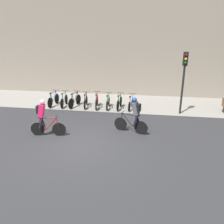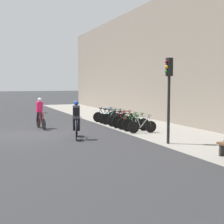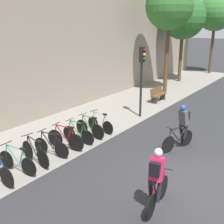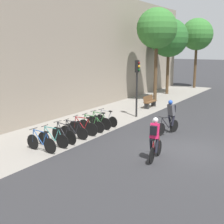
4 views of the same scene
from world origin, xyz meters
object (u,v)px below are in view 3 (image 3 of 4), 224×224
(parked_bike_1, at_px, (17,161))
(parked_bike_6, at_px, (90,128))
(cyclist_pink, at_px, (157,178))
(parked_bike_2, at_px, (35,153))
(bench, at_px, (158,94))
(parked_bike_3, at_px, (51,146))
(parked_bike_7, at_px, (100,124))
(cyclist_grey, at_px, (182,125))
(traffic_light_pole, at_px, (142,69))
(parked_bike_4, at_px, (65,139))
(parked_bike_5, at_px, (78,134))

(parked_bike_1, distance_m, parked_bike_6, 3.73)
(cyclist_pink, bearing_deg, parked_bike_6, 57.51)
(parked_bike_2, height_order, bench, parked_bike_2)
(parked_bike_1, bearing_deg, parked_bike_3, 0.02)
(parked_bike_1, bearing_deg, parked_bike_6, 0.02)
(parked_bike_6, height_order, parked_bike_7, parked_bike_6)
(cyclist_pink, height_order, parked_bike_6, cyclist_pink)
(parked_bike_1, height_order, parked_bike_7, parked_bike_1)
(parked_bike_3, xyz_separation_m, parked_bike_6, (2.24, 0.00, 0.02))
(cyclist_grey, distance_m, traffic_light_pole, 4.46)
(parked_bike_2, height_order, parked_bike_6, parked_bike_2)
(parked_bike_4, relative_size, bench, 1.11)
(cyclist_grey, xyz_separation_m, parked_bike_3, (-3.41, 3.65, -0.56))
(cyclist_pink, distance_m, traffic_light_pole, 8.08)
(parked_bike_1, height_order, bench, parked_bike_1)
(parked_bike_3, xyz_separation_m, parked_bike_4, (0.75, 0.00, 0.03))
(cyclist_pink, bearing_deg, parked_bike_5, 64.58)
(parked_bike_6, relative_size, traffic_light_pole, 0.45)
(traffic_light_pole, bearing_deg, parked_bike_3, 176.40)
(cyclist_pink, xyz_separation_m, parked_bike_6, (2.94, 4.61, -0.54))
(parked_bike_2, distance_m, parked_bike_7, 3.74)
(parked_bike_3, bearing_deg, parked_bike_2, 179.98)
(parked_bike_5, relative_size, parked_bike_6, 0.98)
(parked_bike_4, distance_m, traffic_light_pole, 5.67)
(parked_bike_5, bearing_deg, traffic_light_pole, -4.78)
(parked_bike_3, bearing_deg, parked_bike_6, 0.03)
(cyclist_grey, xyz_separation_m, parked_bike_2, (-4.16, 3.65, -0.54))
(parked_bike_6, bearing_deg, parked_bike_2, -179.99)
(parked_bike_7, bearing_deg, traffic_light_pole, -7.14)
(cyclist_pink, bearing_deg, parked_bike_7, 51.38)
(parked_bike_4, height_order, parked_bike_5, parked_bike_4)
(parked_bike_3, height_order, bench, parked_bike_3)
(cyclist_pink, distance_m, parked_bike_5, 5.14)
(parked_bike_5, bearing_deg, parked_bike_3, 180.00)
(traffic_light_pole, bearing_deg, bench, 10.55)
(traffic_light_pole, bearing_deg, parked_bike_4, 175.88)
(parked_bike_6, distance_m, parked_bike_7, 0.75)
(cyclist_grey, height_order, parked_bike_6, cyclist_grey)
(parked_bike_4, height_order, parked_bike_6, parked_bike_4)
(cyclist_grey, height_order, traffic_light_pole, traffic_light_pole)
(cyclist_pink, bearing_deg, cyclist_grey, 13.18)
(parked_bike_4, xyz_separation_m, parked_bike_7, (2.24, -0.00, -0.03))
(parked_bike_3, bearing_deg, bench, 1.47)
(parked_bike_4, xyz_separation_m, parked_bike_6, (1.49, -0.00, -0.01))
(parked_bike_1, xyz_separation_m, parked_bike_7, (4.48, 0.00, -0.01))
(cyclist_pink, distance_m, parked_bike_3, 4.70)
(cyclist_grey, bearing_deg, parked_bike_7, 96.57)
(parked_bike_2, relative_size, parked_bike_3, 1.07)
(cyclist_pink, distance_m, parked_bike_2, 4.65)
(parked_bike_2, height_order, parked_bike_4, parked_bike_4)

